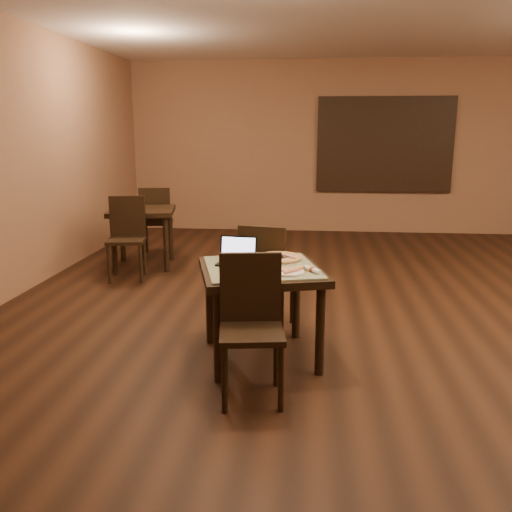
# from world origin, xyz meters

# --- Properties ---
(ground) EXTENTS (10.00, 10.00, 0.00)m
(ground) POSITION_xyz_m (0.00, 0.00, 0.00)
(ground) COLOR black
(ground) RESTS_ON ground
(wall_back) EXTENTS (8.00, 0.02, 3.00)m
(wall_back) POSITION_xyz_m (0.00, 5.00, 1.50)
(wall_back) COLOR brown
(wall_back) RESTS_ON ground
(mural) EXTENTS (2.34, 0.05, 1.64)m
(mural) POSITION_xyz_m (0.50, 4.96, 1.55)
(mural) COLOR teal
(mural) RESTS_ON wall_back
(tiled_table) EXTENTS (1.13, 1.13, 0.76)m
(tiled_table) POSITION_xyz_m (-1.14, -0.75, 0.66)
(tiled_table) COLOR black
(tiled_table) RESTS_ON ground
(chair_main_near) EXTENTS (0.49, 0.49, 0.99)m
(chair_main_near) POSITION_xyz_m (-1.15, -1.36, 0.56)
(chair_main_near) COLOR black
(chair_main_near) RESTS_ON ground
(chair_main_far) EXTENTS (0.51, 0.51, 0.99)m
(chair_main_far) POSITION_xyz_m (-1.16, -0.13, 0.56)
(chair_main_far) COLOR black
(chair_main_far) RESTS_ON ground
(laptop) EXTENTS (0.33, 0.27, 0.21)m
(laptop) POSITION_xyz_m (-1.34, -0.65, 0.82)
(laptop) COLOR black
(laptop) RESTS_ON tiled_table
(plate) EXTENTS (0.24, 0.24, 0.01)m
(plate) POSITION_xyz_m (-0.92, -0.93, 0.77)
(plate) COLOR white
(plate) RESTS_ON tiled_table
(pizza_slice) EXTENTS (0.29, 0.29, 0.02)m
(pizza_slice) POSITION_xyz_m (-0.92, -0.93, 0.79)
(pizza_slice) COLOR beige
(pizza_slice) RESTS_ON plate
(pizza_pan) EXTENTS (0.36, 0.36, 0.01)m
(pizza_pan) POSITION_xyz_m (-1.02, -0.51, 0.77)
(pizza_pan) COLOR silver
(pizza_pan) RESTS_ON tiled_table
(pizza_whole) EXTENTS (0.38, 0.38, 0.03)m
(pizza_whole) POSITION_xyz_m (-1.02, -0.51, 0.78)
(pizza_whole) COLOR beige
(pizza_whole) RESTS_ON pizza_pan
(spatula) EXTENTS (0.26, 0.28, 0.01)m
(spatula) POSITION_xyz_m (-1.00, -0.53, 0.79)
(spatula) COLOR silver
(spatula) RESTS_ON pizza_whole
(napkin_roll) EXTENTS (0.14, 0.16, 0.04)m
(napkin_roll) POSITION_xyz_m (-0.74, -0.89, 0.78)
(napkin_roll) COLOR white
(napkin_roll) RESTS_ON tiled_table
(other_table_b) EXTENTS (0.97, 0.97, 0.78)m
(other_table_b) POSITION_xyz_m (-3.00, 2.13, 0.65)
(other_table_b) COLOR black
(other_table_b) RESTS_ON ground
(other_table_b_chair_near) EXTENTS (0.51, 0.51, 1.01)m
(other_table_b_chair_near) POSITION_xyz_m (-3.02, 1.54, 0.57)
(other_table_b_chair_near) COLOR black
(other_table_b_chair_near) RESTS_ON ground
(other_table_b_chair_far) EXTENTS (0.51, 0.51, 1.01)m
(other_table_b_chair_far) POSITION_xyz_m (-2.98, 2.72, 0.57)
(other_table_b_chair_far) COLOR black
(other_table_b_chair_far) RESTS_ON ground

